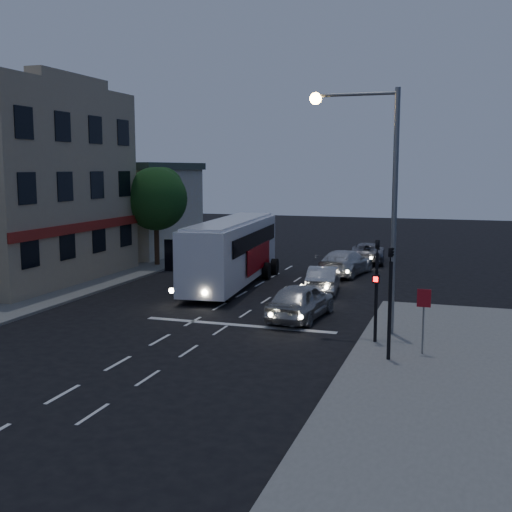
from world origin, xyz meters
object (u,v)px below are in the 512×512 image
(car_suv, at_px, (300,301))
(traffic_signal_side, at_px, (390,289))
(car_sedan_c, at_px, (367,252))
(street_tree, at_px, (156,196))
(car_sedan_a, at_px, (323,279))
(regulatory_sign, at_px, (424,310))
(car_sedan_b, at_px, (345,263))
(tour_bus, at_px, (232,250))
(streetlight, at_px, (377,183))
(traffic_signal_main, at_px, (377,278))

(car_suv, distance_m, traffic_signal_side, 6.74)
(car_sedan_c, bearing_deg, street_tree, 18.78)
(car_sedan_a, height_order, regulatory_sign, regulatory_sign)
(car_sedan_b, relative_size, car_sedan_c, 1.07)
(regulatory_sign, bearing_deg, car_suv, 142.19)
(tour_bus, height_order, car_sedan_a, tour_bus)
(street_tree, bearing_deg, traffic_signal_side, -44.50)
(car_sedan_a, bearing_deg, car_sedan_c, -99.83)
(car_sedan_c, distance_m, traffic_signal_side, 22.51)
(car_suv, xyz_separation_m, car_sedan_c, (0.25, 17.09, -0.11))
(car_sedan_b, xyz_separation_m, streetlight, (3.46, -13.17, 4.99))
(car_sedan_b, distance_m, car_sedan_c, 5.54)
(streetlight, bearing_deg, regulatory_sign, -51.25)
(tour_bus, bearing_deg, car_sedan_c, 57.05)
(traffic_signal_side, bearing_deg, car_sedan_c, 100.14)
(car_sedan_a, bearing_deg, traffic_signal_side, 105.51)
(car_sedan_a, height_order, car_sedan_b, car_sedan_b)
(car_sedan_a, distance_m, regulatory_sign, 11.54)
(car_sedan_c, bearing_deg, traffic_signal_main, 92.91)
(car_sedan_a, xyz_separation_m, car_sedan_b, (0.12, 5.52, 0.07))
(car_sedan_b, relative_size, streetlight, 0.57)
(car_sedan_a, height_order, street_tree, street_tree)
(tour_bus, height_order, traffic_signal_main, traffic_signal_main)
(traffic_signal_main, bearing_deg, car_suv, 139.21)
(regulatory_sign, relative_size, streetlight, 0.24)
(streetlight, height_order, street_tree, streetlight)
(regulatory_sign, xyz_separation_m, street_tree, (-17.51, 15.26, 2.90))
(traffic_signal_main, xyz_separation_m, street_tree, (-15.81, 14.25, 2.08))
(car_suv, bearing_deg, tour_bus, -43.91)
(car_sedan_b, bearing_deg, traffic_signal_side, 114.16)
(car_sedan_a, xyz_separation_m, traffic_signal_main, (3.83, -9.07, 1.75))
(car_suv, bearing_deg, streetlight, 159.64)
(regulatory_sign, height_order, streetlight, streetlight)
(car_sedan_c, distance_m, traffic_signal_main, 20.45)
(car_sedan_b, relative_size, street_tree, 0.83)
(tour_bus, bearing_deg, car_suv, -54.92)
(traffic_signal_main, distance_m, traffic_signal_side, 2.10)
(car_sedan_a, distance_m, car_sedan_c, 11.06)
(traffic_signal_side, height_order, streetlight, streetlight)
(regulatory_sign, bearing_deg, streetlight, 128.75)
(street_tree, bearing_deg, traffic_signal_main, -42.03)
(tour_bus, xyz_separation_m, streetlight, (8.64, -7.98, 3.82))
(car_suv, bearing_deg, traffic_signal_main, 145.08)
(regulatory_sign, bearing_deg, street_tree, 138.92)
(car_suv, xyz_separation_m, street_tree, (-12.30, 11.22, 3.73))
(car_sedan_b, bearing_deg, regulatory_sign, 118.38)
(car_suv, height_order, streetlight, streetlight)
(regulatory_sign, bearing_deg, traffic_signal_main, 149.16)
(car_sedan_a, bearing_deg, streetlight, 108.28)
(car_sedan_a, distance_m, street_tree, 13.59)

